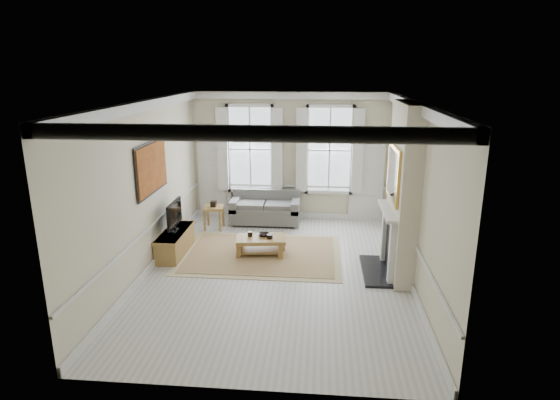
# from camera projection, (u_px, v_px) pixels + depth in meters

# --- Properties ---
(floor) EXTENTS (7.20, 7.20, 0.00)m
(floor) POSITION_uv_depth(u_px,v_px,m) (277.00, 272.00, 9.47)
(floor) COLOR #B7B5AD
(floor) RESTS_ON ground
(ceiling) EXTENTS (7.20, 7.20, 0.00)m
(ceiling) POSITION_uv_depth(u_px,v_px,m) (277.00, 101.00, 8.53)
(ceiling) COLOR white
(ceiling) RESTS_ON back_wall
(back_wall) EXTENTS (5.20, 0.00, 5.20)m
(back_wall) POSITION_uv_depth(u_px,v_px,m) (290.00, 157.00, 12.45)
(back_wall) COLOR beige
(back_wall) RESTS_ON floor
(left_wall) EXTENTS (0.00, 7.20, 7.20)m
(left_wall) POSITION_uv_depth(u_px,v_px,m) (146.00, 188.00, 9.23)
(left_wall) COLOR beige
(left_wall) RESTS_ON floor
(right_wall) EXTENTS (0.00, 7.20, 7.20)m
(right_wall) POSITION_uv_depth(u_px,v_px,m) (414.00, 194.00, 8.78)
(right_wall) COLOR beige
(right_wall) RESTS_ON floor
(window_left) EXTENTS (1.26, 0.20, 2.20)m
(window_left) POSITION_uv_depth(u_px,v_px,m) (250.00, 149.00, 12.44)
(window_left) COLOR #B2BCC6
(window_left) RESTS_ON back_wall
(window_right) EXTENTS (1.26, 0.20, 2.20)m
(window_right) POSITION_uv_depth(u_px,v_px,m) (329.00, 150.00, 12.26)
(window_right) COLOR #B2BCC6
(window_right) RESTS_ON back_wall
(door_left) EXTENTS (0.90, 0.08, 2.30)m
(door_left) POSITION_uv_depth(u_px,v_px,m) (215.00, 176.00, 12.74)
(door_left) COLOR silver
(door_left) RESTS_ON floor
(door_right) EXTENTS (0.90, 0.08, 2.30)m
(door_right) POSITION_uv_depth(u_px,v_px,m) (367.00, 179.00, 12.39)
(door_right) COLOR silver
(door_right) RESTS_ON floor
(painting) EXTENTS (0.05, 1.66, 1.06)m
(painting) POSITION_uv_depth(u_px,v_px,m) (152.00, 168.00, 9.41)
(painting) COLOR #A15D1B
(painting) RESTS_ON left_wall
(chimney_breast) EXTENTS (0.35, 1.70, 3.38)m
(chimney_breast) POSITION_uv_depth(u_px,v_px,m) (403.00, 192.00, 8.99)
(chimney_breast) COLOR beige
(chimney_breast) RESTS_ON floor
(hearth) EXTENTS (0.55, 1.50, 0.05)m
(hearth) POSITION_uv_depth(u_px,v_px,m) (376.00, 271.00, 9.48)
(hearth) COLOR black
(hearth) RESTS_ON floor
(fireplace) EXTENTS (0.21, 1.45, 1.33)m
(fireplace) POSITION_uv_depth(u_px,v_px,m) (388.00, 238.00, 9.27)
(fireplace) COLOR silver
(fireplace) RESTS_ON floor
(mirror) EXTENTS (0.06, 1.26, 1.06)m
(mirror) POSITION_uv_depth(u_px,v_px,m) (393.00, 174.00, 8.91)
(mirror) COLOR gold
(mirror) RESTS_ON chimney_breast
(sofa) EXTENTS (1.80, 0.88, 0.85)m
(sofa) POSITION_uv_depth(u_px,v_px,m) (266.00, 210.00, 12.40)
(sofa) COLOR #595956
(sofa) RESTS_ON floor
(side_table) EXTENTS (0.55, 0.55, 0.58)m
(side_table) POSITION_uv_depth(u_px,v_px,m) (214.00, 211.00, 11.92)
(side_table) COLOR brown
(side_table) RESTS_ON floor
(rug) EXTENTS (3.50, 2.60, 0.02)m
(rug) POSITION_uv_depth(u_px,v_px,m) (261.00, 254.00, 10.37)
(rug) COLOR #A77D56
(rug) RESTS_ON floor
(coffee_table) EXTENTS (1.14, 0.75, 0.40)m
(coffee_table) POSITION_uv_depth(u_px,v_px,m) (261.00, 241.00, 10.28)
(coffee_table) COLOR brown
(coffee_table) RESTS_ON rug
(ceramic_pot_a) EXTENTS (0.11, 0.11, 0.11)m
(ceramic_pot_a) POSITION_uv_depth(u_px,v_px,m) (250.00, 234.00, 10.31)
(ceramic_pot_a) COLOR black
(ceramic_pot_a) RESTS_ON coffee_table
(ceramic_pot_b) EXTENTS (0.13, 0.13, 0.09)m
(ceramic_pot_b) POSITION_uv_depth(u_px,v_px,m) (270.00, 236.00, 10.18)
(ceramic_pot_b) COLOR black
(ceramic_pot_b) RESTS_ON coffee_table
(bowl) EXTENTS (0.28, 0.28, 0.06)m
(bowl) POSITION_uv_depth(u_px,v_px,m) (264.00, 235.00, 10.34)
(bowl) COLOR black
(bowl) RESTS_ON coffee_table
(tv_stand) EXTENTS (0.47, 1.47, 0.53)m
(tv_stand) POSITION_uv_depth(u_px,v_px,m) (175.00, 242.00, 10.35)
(tv_stand) COLOR brown
(tv_stand) RESTS_ON floor
(tv) EXTENTS (0.08, 0.90, 0.68)m
(tv) POSITION_uv_depth(u_px,v_px,m) (174.00, 214.00, 10.17)
(tv) COLOR black
(tv) RESTS_ON tv_stand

